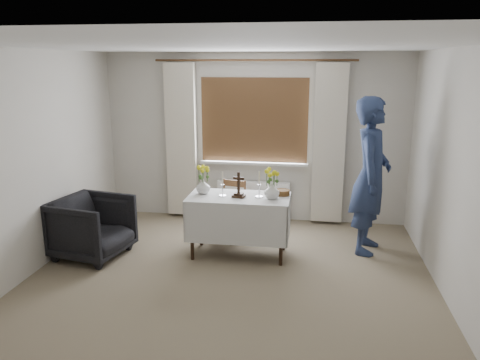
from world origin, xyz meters
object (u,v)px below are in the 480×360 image
Objects in this scene: person at (371,176)px; flower_vase_right at (272,191)px; wooden_cross at (239,185)px; armchair at (92,227)px; flower_vase_left at (203,186)px; altar_table at (239,226)px; wooden_chair at (230,211)px.

person reaches higher than flower_vase_right.
wooden_cross reaches higher than flower_vase_right.
armchair is at bearing 115.02° from person.
flower_vase_left reaches higher than armchair.
flower_vase_left is 0.87m from flower_vase_right.
altar_table is 1.57× the size of wooden_chair.
person is 2.09m from flower_vase_left.
person is (1.60, 0.41, 0.60)m from altar_table.
wooden_chair is at bearing 98.53° from person.
flower_vase_right reaches higher than wooden_chair.
flower_vase_right is at bearing -5.46° from altar_table.
altar_table is 0.58m from wooden_chair.
person reaches higher than wooden_chair.
wooden_chair is 4.12× the size of flower_vase_right.
flower_vase_left is at bearing 112.61° from person.
wooden_cross reaches higher than altar_table.
wooden_chair is 0.97m from flower_vase_right.
person is at bearing 20.54° from flower_vase_right.
altar_table is 1.49× the size of armchair.
flower_vase_right is (-1.19, -0.45, -0.12)m from person.
wooden_chair is 1.79m from armchair.
wooden_cross is (0.00, -0.04, 0.54)m from altar_table.
wooden_chair reaches higher than armchair.
altar_table is 6.71× the size of flower_vase_left.
person is at bearing 9.73° from flower_vase_left.
wooden_chair is 1.90m from person.
wooden_cross is at bearing -179.74° from flower_vase_right.
armchair is 2.63× the size of wooden_cross.
wooden_chair is 0.40× the size of person.
wooden_chair is 0.95× the size of armchair.
altar_table reaches higher than armchair.
flower_vase_right is at bearing 12.22° from wooden_cross.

